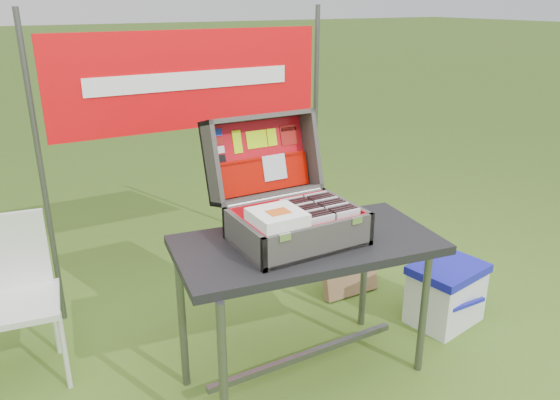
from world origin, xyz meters
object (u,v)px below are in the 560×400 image
suitcase (290,184)px  chair (18,307)px  cooler (446,293)px  cardboard_box (349,264)px  table (306,312)px

suitcase → chair: (-1.12, 0.56, -0.58)m
cooler → cardboard_box: 0.60m
chair → cardboard_box: bearing=5.5°
suitcase → cooler: 1.28m
cooler → chair: 2.21m
suitcase → cooler: size_ratio=1.37×
suitcase → cardboard_box: bearing=34.3°
chair → cardboard_box: (1.83, -0.07, -0.21)m
table → suitcase: suitcase is taller
cooler → cardboard_box: cardboard_box is taller
cooler → cardboard_box: bearing=107.7°
table → suitcase: 0.62m
table → chair: 1.33m
cooler → chair: (-2.12, 0.61, 0.22)m
table → chair: (-1.17, 0.63, 0.04)m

